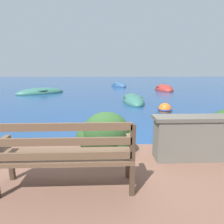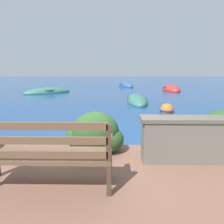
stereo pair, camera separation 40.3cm
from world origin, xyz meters
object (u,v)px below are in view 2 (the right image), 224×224
at_px(rowboat_nearest, 137,101).
at_px(rowboat_outer, 126,86).
at_px(rowboat_mid, 48,92).
at_px(park_bench, 45,153).
at_px(rowboat_far, 171,90).
at_px(mooring_buoy, 167,110).

xyz_separation_m(rowboat_nearest, rowboat_outer, (-0.11, 9.21, 0.01)).
relative_size(rowboat_mid, rowboat_outer, 1.26).
distance_m(park_bench, rowboat_far, 14.73).
height_order(park_bench, rowboat_nearest, park_bench).
xyz_separation_m(park_bench, rowboat_outer, (1.92, 17.30, -0.63)).
height_order(rowboat_far, rowboat_outer, rowboat_far).
height_order(rowboat_mid, rowboat_outer, rowboat_outer).
distance_m(rowboat_mid, mooring_buoy, 9.42).
bearing_deg(mooring_buoy, rowboat_nearest, 111.09).
distance_m(park_bench, rowboat_outer, 17.42).
distance_m(rowboat_outer, mooring_buoy, 11.73).
relative_size(park_bench, rowboat_mid, 0.50).
bearing_deg(rowboat_outer, mooring_buoy, -16.59).
xyz_separation_m(park_bench, mooring_buoy, (2.98, 5.61, -0.61)).
distance_m(park_bench, rowboat_nearest, 8.36).
bearing_deg(rowboat_far, rowboat_nearest, 147.05).
height_order(rowboat_mid, rowboat_far, rowboat_far).
height_order(rowboat_nearest, rowboat_outer, rowboat_outer).
relative_size(rowboat_nearest, rowboat_outer, 1.14).
distance_m(rowboat_far, mooring_buoy, 8.43).
bearing_deg(mooring_buoy, rowboat_mid, 137.79).
bearing_deg(rowboat_outer, park_bench, -28.13).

